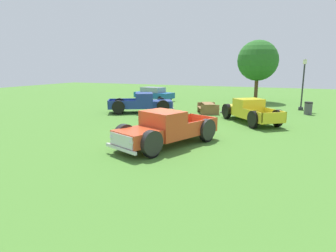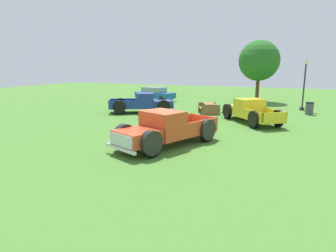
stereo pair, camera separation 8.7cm
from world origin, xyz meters
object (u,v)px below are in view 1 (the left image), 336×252
at_px(lamp_post_near, 303,84).
at_px(trash_can, 308,108).
at_px(picnic_table, 208,107).
at_px(oak_tree_east, 258,61).
at_px(pickup_truck_behind_left, 248,111).
at_px(pickup_truck_behind_right, 145,103).
at_px(sedan_distant_a, 154,94).
at_px(pickup_truck_foreground, 162,130).

relative_size(lamp_post_near, trash_can, 4.40).
bearing_deg(picnic_table, oak_tree_east, 74.91).
relative_size(pickup_truck_behind_left, pickup_truck_behind_right, 0.94).
xyz_separation_m(pickup_truck_behind_right, sedan_distant_a, (-2.87, 7.55, 0.01)).
xyz_separation_m(pickup_truck_foreground, pickup_truck_behind_right, (-5.30, 8.62, -0.04)).
bearing_deg(sedan_distant_a, lamp_post_near, -5.78).
xyz_separation_m(lamp_post_near, oak_tree_east, (-4.17, 4.72, 1.93)).
height_order(pickup_truck_behind_right, picnic_table, pickup_truck_behind_right).
height_order(picnic_table, trash_can, trash_can).
height_order(pickup_truck_behind_left, sedan_distant_a, pickup_truck_behind_left).
bearing_deg(sedan_distant_a, oak_tree_east, 18.12).
bearing_deg(lamp_post_near, pickup_truck_behind_left, -115.72).
xyz_separation_m(pickup_truck_behind_left, pickup_truck_behind_right, (-7.99, 0.85, 0.01)).
relative_size(pickup_truck_foreground, pickup_truck_behind_right, 1.07).
bearing_deg(oak_tree_east, sedan_distant_a, -161.88).
height_order(lamp_post_near, trash_can, lamp_post_near).
distance_m(sedan_distant_a, oak_tree_east, 11.09).
bearing_deg(oak_tree_east, pickup_truck_behind_right, -123.50).
relative_size(pickup_truck_behind_left, sedan_distant_a, 1.10).
height_order(pickup_truck_foreground, trash_can, pickup_truck_foreground).
bearing_deg(oak_tree_east, trash_can, -56.35).
height_order(lamp_post_near, picnic_table, lamp_post_near).
height_order(pickup_truck_behind_right, lamp_post_near, lamp_post_near).
bearing_deg(trash_can, lamp_post_near, 101.44).
relative_size(sedan_distant_a, lamp_post_near, 1.07).
xyz_separation_m(pickup_truck_behind_left, picnic_table, (-3.32, 2.40, -0.23)).
distance_m(pickup_truck_behind_right, oak_tree_east, 13.43).
height_order(trash_can, oak_tree_east, oak_tree_east).
bearing_deg(pickup_truck_foreground, sedan_distant_a, 116.81).
relative_size(pickup_truck_behind_right, picnic_table, 2.32).
bearing_deg(trash_can, sedan_distant_a, 166.03).
xyz_separation_m(sedan_distant_a, lamp_post_near, (14.21, -1.44, 1.45)).
bearing_deg(picnic_table, trash_can, 18.34).
relative_size(pickup_truck_foreground, lamp_post_near, 1.34).
bearing_deg(pickup_truck_foreground, lamp_post_near, 67.71).
height_order(sedan_distant_a, trash_can, sedan_distant_a).
distance_m(pickup_truck_foreground, oak_tree_east, 19.83).
bearing_deg(lamp_post_near, picnic_table, -145.61).
distance_m(pickup_truck_behind_left, trash_can, 6.09).
bearing_deg(pickup_truck_behind_right, sedan_distant_a, 110.79).
distance_m(trash_can, oak_tree_east, 9.09).
bearing_deg(sedan_distant_a, pickup_truck_behind_left, -37.74).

